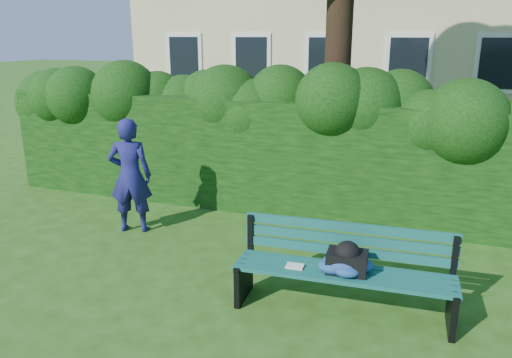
% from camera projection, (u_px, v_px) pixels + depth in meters
% --- Properties ---
extents(ground, '(80.00, 80.00, 0.00)m').
position_uv_depth(ground, '(240.00, 264.00, 6.26)').
color(ground, '#2D5013').
rests_on(ground, ground).
extents(hedge, '(10.00, 1.00, 1.80)m').
position_uv_depth(hedge, '(290.00, 156.00, 7.99)').
color(hedge, black).
rests_on(hedge, ground).
extents(park_bench, '(2.25, 0.70, 0.89)m').
position_uv_depth(park_bench, '(344.00, 266.00, 5.08)').
color(park_bench, '#0E4841').
rests_on(park_bench, ground).
extents(man_reading, '(0.71, 0.58, 1.66)m').
position_uv_depth(man_reading, '(130.00, 176.00, 7.12)').
color(man_reading, navy).
rests_on(man_reading, ground).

